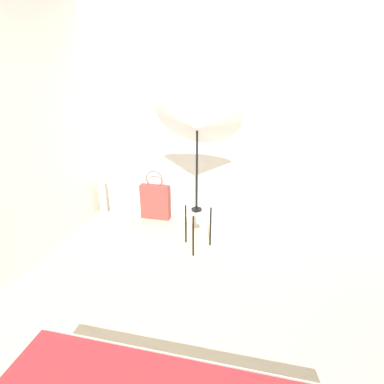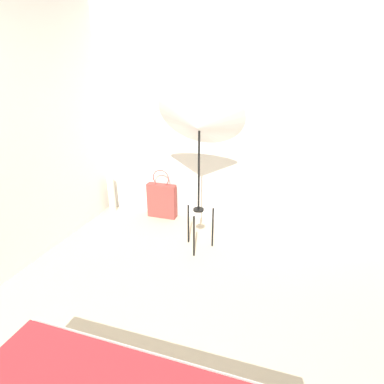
{
  "view_description": "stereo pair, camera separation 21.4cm",
  "coord_description": "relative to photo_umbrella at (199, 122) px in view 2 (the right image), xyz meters",
  "views": [
    {
      "loc": [
        0.44,
        -0.89,
        1.78
      ],
      "look_at": [
        -0.14,
        1.65,
        0.75
      ],
      "focal_mm": 28.0,
      "sensor_mm": 36.0,
      "label": 1
    },
    {
      "loc": [
        0.65,
        -0.84,
        1.78
      ],
      "look_at": [
        -0.14,
        1.65,
        0.75
      ],
      "focal_mm": 28.0,
      "sensor_mm": 36.0,
      "label": 2
    }
  ],
  "objects": [
    {
      "name": "wall_back",
      "position": [
        0.14,
        0.73,
        -0.06
      ],
      "size": [
        8.0,
        0.05,
        2.6
      ],
      "color": "silver",
      "rests_on": "ground_plane"
    },
    {
      "name": "photo_umbrella",
      "position": [
        0.0,
        0.0,
        0.0
      ],
      "size": [
        0.85,
        0.68,
        1.75
      ],
      "color": "black",
      "rests_on": "ground_plane"
    },
    {
      "name": "tote_bag",
      "position": [
        -0.68,
        0.6,
        -1.12
      ],
      "size": [
        0.38,
        0.11,
        0.65
      ],
      "color": "brown",
      "rests_on": "ground_plane"
    },
    {
      "name": "paper_roll",
      "position": [
        -1.42,
        0.58,
        -1.12
      ],
      "size": [
        0.1,
        0.1,
        0.47
      ],
      "color": "beige",
      "rests_on": "ground_plane"
    }
  ]
}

